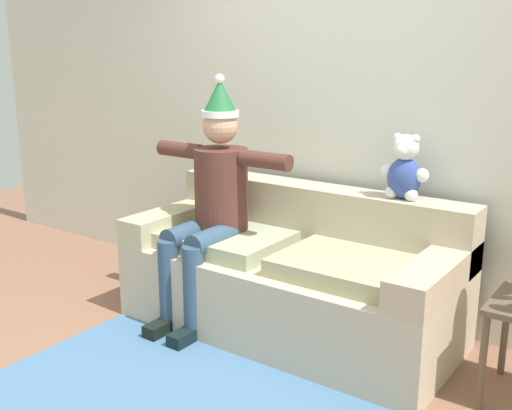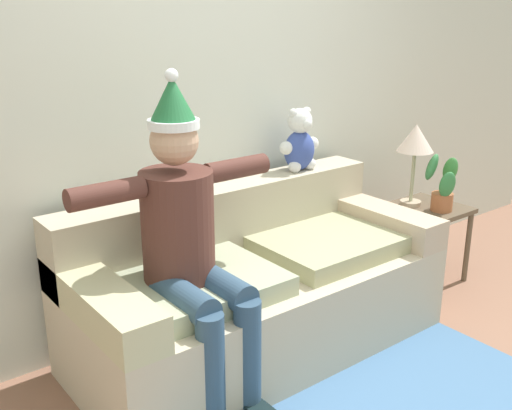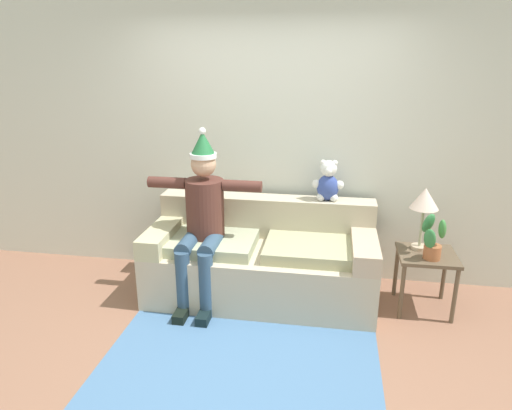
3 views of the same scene
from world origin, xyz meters
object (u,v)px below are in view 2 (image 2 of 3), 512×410
couch (255,288)px  side_table (426,219)px  teddy_bear (300,142)px  table_lamp (416,142)px  person_seated (189,240)px  potted_plant (443,186)px

couch → side_table: couch is taller
couch → side_table: (1.44, -0.03, 0.09)m
teddy_bear → side_table: 1.10m
table_lamp → teddy_bear: bearing=164.5°
person_seated → teddy_bear: bearing=22.8°
side_table → table_lamp: 0.53m
teddy_bear → side_table: bearing=-20.2°
couch → table_lamp: (1.38, 0.06, 0.61)m
side_table → potted_plant: potted_plant is taller
table_lamp → potted_plant: (0.06, -0.20, -0.26)m
table_lamp → couch: bearing=-177.5°
couch → teddy_bear: teddy_bear is taller
couch → teddy_bear: 0.93m
side_table → potted_plant: 0.28m
teddy_bear → potted_plant: size_ratio=0.99×
person_seated → teddy_bear: 1.18m
person_seated → side_table: bearing=3.8°
couch → teddy_bear: size_ratio=5.32×
person_seated → potted_plant: size_ratio=4.02×
teddy_bear → side_table: teddy_bear is taller
teddy_bear → table_lamp: teddy_bear is taller
person_seated → table_lamp: bearing=6.7°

